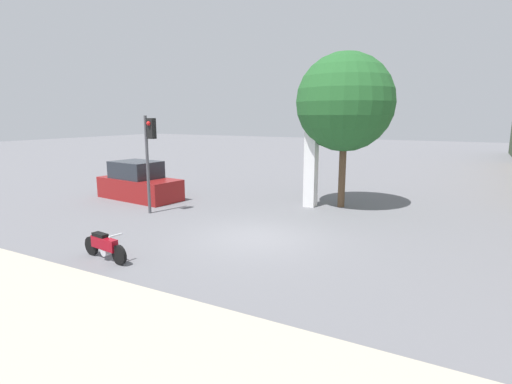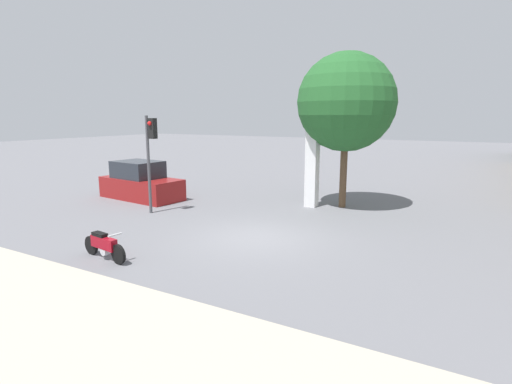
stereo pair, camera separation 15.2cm
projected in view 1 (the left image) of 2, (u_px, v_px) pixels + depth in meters
ground_plane at (257, 238)px, 13.01m from camera, size 120.00×120.00×0.00m
sidewalk_strip at (22, 364)px, 6.29m from camera, size 36.00×6.00×0.10m
motorcycle at (104, 246)px, 10.96m from camera, size 1.84×0.45×0.81m
clock_tower at (312, 129)px, 16.96m from camera, size 1.12×1.12×5.13m
traffic_light at (149, 147)px, 15.76m from camera, size 0.50×0.35×3.93m
street_tree at (345, 102)px, 16.65m from camera, size 4.11×4.11×6.53m
parked_car at (139, 183)px, 19.08m from camera, size 4.37×2.25×1.80m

